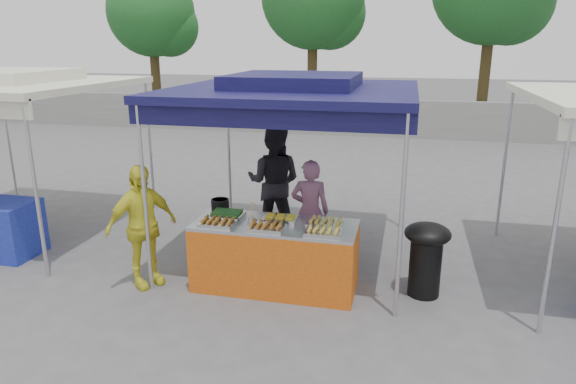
% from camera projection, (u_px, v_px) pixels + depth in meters
% --- Properties ---
extents(ground_plane, '(80.00, 80.00, 0.00)m').
position_uv_depth(ground_plane, '(277.00, 283.00, 6.59)').
color(ground_plane, '#575759').
extents(back_wall, '(40.00, 0.25, 1.20)m').
position_uv_depth(back_wall, '(361.00, 118.00, 16.69)').
color(back_wall, gray).
rests_on(back_wall, ground_plane).
extents(main_canopy, '(3.20, 3.20, 2.57)m').
position_uv_depth(main_canopy, '(294.00, 89.00, 6.82)').
color(main_canopy, '#B6B5BD').
rests_on(main_canopy, ground_plane).
extents(tree_0, '(3.40, 3.32, 5.71)m').
position_uv_depth(tree_0, '(156.00, 16.00, 19.64)').
color(tree_0, '#3F3118').
rests_on(tree_0, ground_plane).
extents(tree_1, '(3.73, 3.71, 6.38)m').
position_uv_depth(tree_1, '(317.00, 1.00, 18.33)').
color(tree_1, '#3F3118').
rests_on(tree_1, ground_plane).
extents(vendor_table, '(2.00, 0.80, 0.85)m').
position_uv_depth(vendor_table, '(275.00, 256.00, 6.37)').
color(vendor_table, '#BB4F10').
rests_on(vendor_table, ground_plane).
extents(food_tray_fl, '(0.42, 0.30, 0.07)m').
position_uv_depth(food_tray_fl, '(218.00, 223.00, 6.17)').
color(food_tray_fl, silver).
rests_on(food_tray_fl, vendor_table).
extents(food_tray_fm, '(0.42, 0.30, 0.07)m').
position_uv_depth(food_tray_fm, '(267.00, 227.00, 6.03)').
color(food_tray_fm, silver).
rests_on(food_tray_fm, vendor_table).
extents(food_tray_fr, '(0.42, 0.30, 0.07)m').
position_uv_depth(food_tray_fr, '(323.00, 232.00, 5.88)').
color(food_tray_fr, silver).
rests_on(food_tray_fr, vendor_table).
extents(food_tray_bl, '(0.42, 0.30, 0.07)m').
position_uv_depth(food_tray_bl, '(227.00, 214.00, 6.48)').
color(food_tray_bl, silver).
rests_on(food_tray_bl, vendor_table).
extents(food_tray_bm, '(0.42, 0.30, 0.07)m').
position_uv_depth(food_tray_bm, '(280.00, 218.00, 6.34)').
color(food_tray_bm, silver).
rests_on(food_tray_bm, vendor_table).
extents(food_tray_br, '(0.42, 0.30, 0.07)m').
position_uv_depth(food_tray_br, '(325.00, 223.00, 6.17)').
color(food_tray_br, silver).
rests_on(food_tray_br, vendor_table).
extents(cooking_pot, '(0.24, 0.24, 0.14)m').
position_uv_depth(cooking_pot, '(220.00, 204.00, 6.76)').
color(cooking_pot, black).
rests_on(cooking_pot, vendor_table).
extents(skewer_cup, '(0.09, 0.09, 0.11)m').
position_uv_depth(skewer_cup, '(252.00, 222.00, 6.14)').
color(skewer_cup, '#B6B5BD').
rests_on(skewer_cup, vendor_table).
extents(wok_burner, '(0.55, 0.55, 0.92)m').
position_uv_depth(wok_burner, '(426.00, 253.00, 6.15)').
color(wok_burner, black).
rests_on(wok_burner, ground_plane).
extents(crate_left, '(0.55, 0.39, 0.33)m').
position_uv_depth(crate_left, '(265.00, 254.00, 7.08)').
color(crate_left, '#13219D').
rests_on(crate_left, ground_plane).
extents(crate_right, '(0.51, 0.36, 0.31)m').
position_uv_depth(crate_right, '(312.00, 259.00, 6.95)').
color(crate_right, '#13219D').
rests_on(crate_right, ground_plane).
extents(crate_stacked, '(0.50, 0.35, 0.30)m').
position_uv_depth(crate_stacked, '(312.00, 238.00, 6.86)').
color(crate_stacked, '#13219D').
rests_on(crate_stacked, crate_right).
extents(vendor_woman, '(0.56, 0.39, 1.46)m').
position_uv_depth(vendor_woman, '(310.00, 211.00, 7.07)').
color(vendor_woman, '#855473').
rests_on(vendor_woman, ground_plane).
extents(helper_man, '(0.88, 0.69, 1.78)m').
position_uv_depth(helper_man, '(274.00, 182.00, 7.94)').
color(helper_man, black).
rests_on(helper_man, ground_plane).
extents(customer_person, '(0.85, 0.97, 1.57)m').
position_uv_depth(customer_person, '(142.00, 226.00, 6.34)').
color(customer_person, yellow).
rests_on(customer_person, ground_plane).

